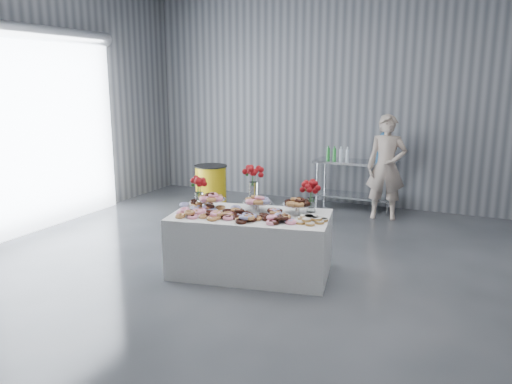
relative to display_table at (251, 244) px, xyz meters
The scene contains 16 objects.
ground 0.58m from the display_table, 81.19° to the right, with size 9.00×9.00×0.00m, color #34363B.
room_walls 2.30m from the display_table, 119.21° to the right, with size 8.04×9.04×4.02m.
display_table is the anchor object (origin of this frame).
prep_table 3.69m from the display_table, 83.71° to the left, with size 1.50×0.60×0.90m.
donut_mounds 0.42m from the display_table, 90.00° to the right, with size 1.80×0.80×0.09m, color #B87F43, non-canonical shape.
cake_stand_left 0.77m from the display_table, behind, with size 0.36×0.36×0.17m.
cake_stand_mid 0.54m from the display_table, 82.59° to the left, with size 0.36×0.36×0.17m.
cake_stand_right 0.77m from the display_table, 26.28° to the left, with size 0.36×0.36×0.17m.
danish_pile 0.88m from the display_table, ahead, with size 0.48×0.48×0.11m, color white, non-canonical shape.
bouquet_left 1.04m from the display_table, behind, with size 0.26×0.26×0.42m.
bouquet_right 1.02m from the display_table, 34.23° to the left, with size 0.26×0.26×0.42m.
bouquet_center 0.83m from the display_table, 109.16° to the left, with size 0.26×0.26×0.57m.
water_jug 3.85m from the display_table, 76.14° to the left, with size 0.28×0.28×0.55m.
drink_bottles 3.62m from the display_table, 88.66° to the left, with size 0.54×0.08×0.27m, color #268C33, non-canonical shape.
person 3.45m from the display_table, 72.45° to the left, with size 0.65×0.43×1.79m, color #CC8C93.
trash_barrel 3.41m from the display_table, 127.90° to the left, with size 0.62×0.62×0.79m.
Camera 1 is at (2.43, -4.85, 2.35)m, focal length 35.00 mm.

